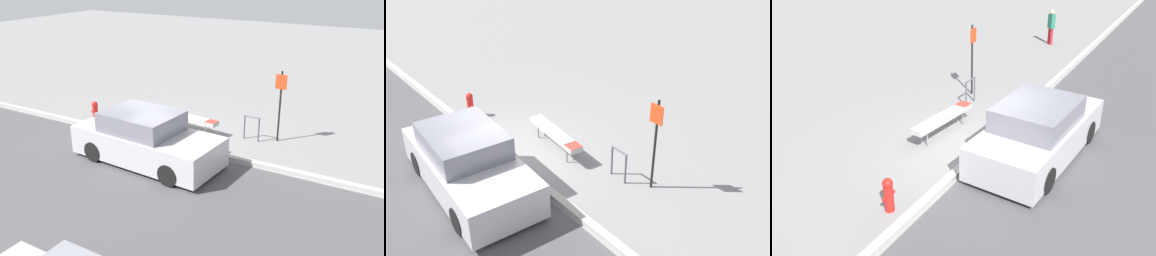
% 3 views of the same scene
% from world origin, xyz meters
% --- Properties ---
extents(ground_plane, '(60.00, 60.00, 0.00)m').
position_xyz_m(ground_plane, '(0.00, 0.00, 0.00)').
color(ground_plane, gray).
extents(curb, '(60.00, 0.20, 0.13)m').
position_xyz_m(curb, '(0.00, 0.00, 0.07)').
color(curb, '#A8A8A3').
rests_on(curb, ground_plane).
extents(bench, '(2.27, 0.60, 0.56)m').
position_xyz_m(bench, '(0.41, 1.35, 0.48)').
color(bench, gray).
rests_on(bench, ground_plane).
extents(bike_rack, '(0.55, 0.07, 0.83)m').
position_xyz_m(bike_rack, '(2.56, 1.70, 0.50)').
color(bike_rack, '#515156').
rests_on(bike_rack, ground_plane).
extents(sign_post, '(0.36, 0.08, 2.30)m').
position_xyz_m(sign_post, '(3.32, 2.05, 1.38)').
color(sign_post, black).
rests_on(sign_post, ground_plane).
extents(fire_hydrant, '(0.36, 0.22, 0.77)m').
position_xyz_m(fire_hydrant, '(-2.99, 0.51, 0.41)').
color(fire_hydrant, red).
rests_on(fire_hydrant, ground_plane).
extents(parked_car_near, '(4.42, 2.06, 1.49)m').
position_xyz_m(parked_car_near, '(0.55, -1.29, 0.67)').
color(parked_car_near, black).
rests_on(parked_car_near, ground_plane).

